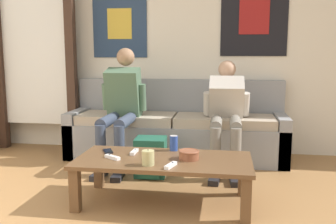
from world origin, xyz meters
The scene contains 14 objects.
wall_back centered at (0.00, 2.91, 1.28)m, with size 10.00×0.07×2.55m.
door_frame centered at (-1.43, 2.70, 1.20)m, with size 1.00×0.10×2.15m.
couch centered at (0.26, 2.58, 0.29)m, with size 2.35×0.67×0.85m.
coffee_table centered at (0.34, 1.27, 0.30)m, with size 1.32×0.62×0.35m.
person_seated_adult centered at (-0.26, 2.22, 0.64)m, with size 0.47×0.89×1.20m.
person_seated_teen centered at (0.80, 2.27, 0.59)m, with size 0.47×0.99×1.07m.
backpack centered at (0.11, 1.89, 0.17)m, with size 0.29×0.30×0.36m.
ceramic_bowl centered at (0.53, 1.28, 0.39)m, with size 0.16×0.16×0.07m.
pillar_candle centered at (0.26, 1.08, 0.41)m, with size 0.09×0.09×0.12m.
drink_can_blue centered at (0.38, 1.52, 0.41)m, with size 0.07×0.07×0.12m.
game_controller_near_left centered at (-0.04, 1.20, 0.36)m, with size 0.14×0.11×0.03m.
game_controller_near_right centered at (0.42, 1.06, 0.36)m, with size 0.08×0.15×0.03m.
game_controller_far_center centered at (0.08, 1.38, 0.36)m, with size 0.04×0.14×0.03m.
cell_phone centered at (-0.14, 1.39, 0.36)m, with size 0.12×0.15×0.01m.
Camera 1 is at (0.79, -1.44, 1.14)m, focal length 40.00 mm.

